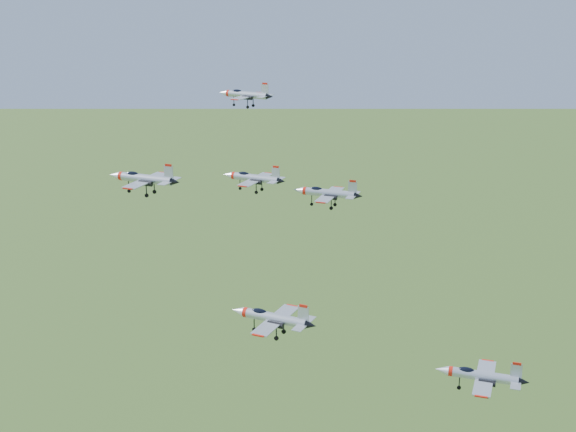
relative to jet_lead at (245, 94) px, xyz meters
The scene contains 6 objects.
jet_lead is the anchor object (origin of this frame).
jet_left_high 19.02m from the jet_lead, 49.82° to the right, with size 10.84×9.05×2.90m.
jet_right_high 38.61m from the jet_lead, 73.94° to the right, with size 10.51×8.83×2.82m.
jet_left_low 26.25m from the jet_lead, 22.11° to the right, with size 11.01×9.31×2.97m.
jet_right_low 46.39m from the jet_lead, 49.15° to the right, with size 12.43×10.38×3.32m.
jet_trail 61.05m from the jet_lead, 17.15° to the right, with size 12.34×10.47×3.34m.
Camera 1 is at (62.99, -94.84, 169.17)m, focal length 50.00 mm.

